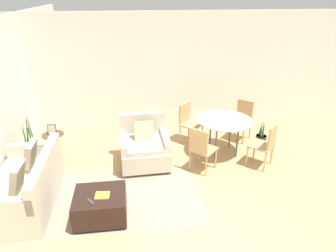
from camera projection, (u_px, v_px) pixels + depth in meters
The scene contains 17 objects.
ground_plane at pixel (193, 233), 4.28m from camera, with size 20.00×20.00×0.00m, color tan.
wall_back at pixel (162, 71), 7.27m from camera, with size 12.00×0.06×2.75m.
area_rug at pixel (127, 198), 5.01m from camera, with size 2.47×1.63×0.01m.
couch at pixel (26, 188), 4.75m from camera, with size 0.95×1.71×0.92m.
armchair at pixel (145, 147), 5.87m from camera, with size 0.95×0.96×0.94m.
ottoman at pixel (101, 205), 4.49m from camera, with size 0.76×0.66×0.42m.
book_stack at pixel (102, 195), 4.37m from camera, with size 0.22×0.19×0.02m.
tv_remote_primary at pixel (91, 201), 4.26m from camera, with size 0.13×0.16×0.01m.
potted_plant at pixel (32, 151), 5.95m from camera, with size 0.34×0.34×1.12m.
side_table at pixel (54, 142), 5.96m from camera, with size 0.42×0.42×0.58m.
picture_frame at pixel (52, 130), 5.85m from camera, with size 0.17×0.07×0.20m.
dining_table at pixel (225, 123), 6.12m from camera, with size 1.14×1.14×0.76m.
dining_chair_near_left at pixel (201, 147), 5.54m from camera, with size 0.59×0.59×0.90m.
dining_chair_near_right at pixel (266, 143), 5.69m from camera, with size 0.59×0.59×0.90m.
dining_chair_far_left at pixel (188, 120), 6.68m from camera, with size 0.59×0.59×0.90m.
dining_chair_far_right at pixel (242, 117), 6.83m from camera, with size 0.59×0.59×0.90m.
potted_plant_small at pixel (261, 139), 6.59m from camera, with size 0.24×0.24×0.66m.
Camera 1 is at (-0.78, -3.18, 3.18)m, focal length 32.00 mm.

